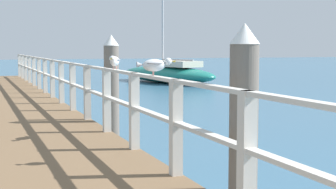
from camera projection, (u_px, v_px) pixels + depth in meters
The scene contains 7 objects.
pier_deck at pixel (8, 114), 12.56m from camera, with size 2.74×26.64×0.45m, color brown.
pier_railing at pixel (61, 77), 12.93m from camera, with size 0.12×25.16×1.05m.
dock_piling_near at pixel (243, 130), 5.01m from camera, with size 0.29×0.29×2.07m.
dock_piling_far at pixel (112, 90), 9.78m from camera, with size 0.29×0.29×2.07m.
seagull_foreground at pixel (155, 64), 6.27m from camera, with size 0.48×0.20×0.21m.
seagull_background at pixel (115, 61), 7.99m from camera, with size 0.26×0.45×0.21m.
boat_1 at pixel (167, 73), 26.95m from camera, with size 4.19×7.61×9.66m.
Camera 1 is at (-0.75, 0.29, 1.85)m, focal length 55.65 mm.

